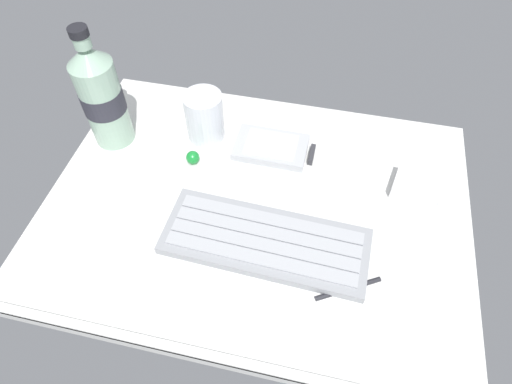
% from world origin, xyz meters
% --- Properties ---
extents(ground_plane, '(0.64, 0.48, 0.03)m').
position_xyz_m(ground_plane, '(0.00, -0.00, -0.01)').
color(ground_plane, silver).
extents(keyboard, '(0.29, 0.12, 0.02)m').
position_xyz_m(keyboard, '(0.03, -0.07, 0.01)').
color(keyboard, '#93969B').
rests_on(keyboard, ground_plane).
extents(handheld_device, '(0.13, 0.08, 0.02)m').
position_xyz_m(handheld_device, '(0.01, 0.11, 0.01)').
color(handheld_device, '#B7BABF').
rests_on(handheld_device, ground_plane).
extents(juice_cup, '(0.06, 0.06, 0.09)m').
position_xyz_m(juice_cup, '(-0.12, 0.13, 0.04)').
color(juice_cup, silver).
rests_on(juice_cup, ground_plane).
extents(water_bottle, '(0.07, 0.07, 0.21)m').
position_xyz_m(water_bottle, '(-0.27, 0.09, 0.09)').
color(water_bottle, '#9EC1A8').
rests_on(water_bottle, ground_plane).
extents(charger_block, '(0.08, 0.07, 0.02)m').
position_xyz_m(charger_block, '(0.24, 0.08, 0.01)').
color(charger_block, white).
rests_on(charger_block, ground_plane).
extents(trackball_mouse, '(0.02, 0.02, 0.02)m').
position_xyz_m(trackball_mouse, '(-0.12, 0.06, 0.01)').
color(trackball_mouse, '#198C33').
rests_on(trackball_mouse, ground_plane).
extents(stylus_pen, '(0.09, 0.05, 0.01)m').
position_xyz_m(stylus_pen, '(0.15, -0.11, 0.00)').
color(stylus_pen, '#26262B').
rests_on(stylus_pen, ground_plane).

